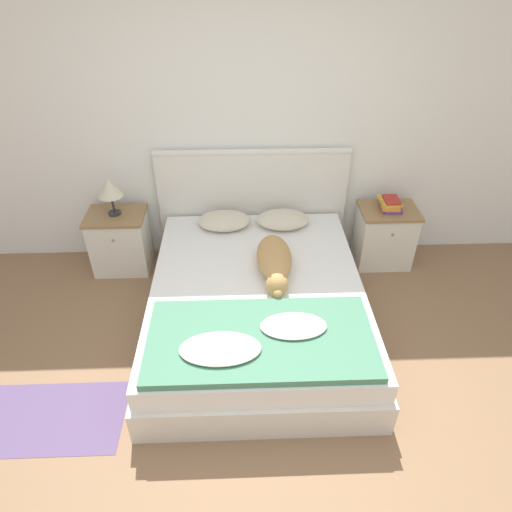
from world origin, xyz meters
TOP-DOWN VIEW (x-y plane):
  - ground_plane at (0.00, 0.00)m, footprint 16.00×16.00m
  - wall_back at (0.00, 2.13)m, footprint 9.00×0.06m
  - bed at (0.01, 1.00)m, footprint 1.66×2.06m
  - headboard at (0.01, 2.06)m, footprint 1.74×0.06m
  - nightstand_left at (-1.22, 1.84)m, footprint 0.52×0.40m
  - nightstand_right at (1.24, 1.84)m, footprint 0.52×0.40m
  - pillow_left at (-0.25, 1.82)m, footprint 0.47×0.33m
  - pillow_right at (0.27, 1.82)m, footprint 0.47×0.33m
  - quilt at (-0.00, 0.39)m, footprint 1.47×0.74m
  - dog at (0.15, 1.16)m, footprint 0.27×0.82m
  - book_stack at (1.24, 1.85)m, footprint 0.19×0.25m
  - table_lamp at (-1.22, 1.85)m, footprint 0.21×0.21m
  - rug at (-1.45, 0.18)m, footprint 1.09×0.56m

SIDE VIEW (x-z plane):
  - ground_plane at x=0.00m, z-range 0.00..0.00m
  - rug at x=-1.45m, z-range 0.00..0.00m
  - bed at x=0.01m, z-range 0.00..0.45m
  - nightstand_left at x=-1.22m, z-range 0.00..0.58m
  - nightstand_right at x=1.24m, z-range 0.00..0.58m
  - quilt at x=0.00m, z-range 0.44..0.52m
  - pillow_left at x=-0.25m, z-range 0.45..0.57m
  - pillow_right at x=0.27m, z-range 0.45..0.57m
  - dog at x=0.15m, z-range 0.44..0.63m
  - headboard at x=0.01m, z-range 0.02..1.10m
  - book_stack at x=1.24m, z-range 0.58..0.68m
  - table_lamp at x=-1.22m, z-range 0.66..0.99m
  - wall_back at x=0.00m, z-range 0.00..2.55m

